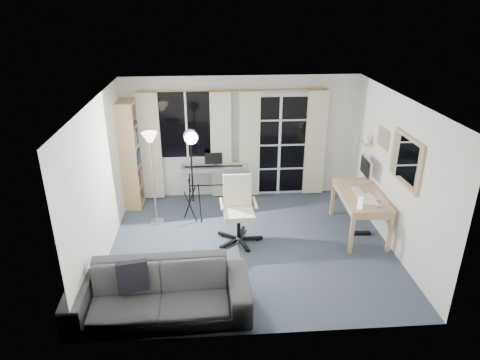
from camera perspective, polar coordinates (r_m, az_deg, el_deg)
name	(u,v)px	position (r m, az deg, el deg)	size (l,w,h in m)	color
floor	(250,246)	(7.07, 1.40, -8.73)	(4.50, 4.00, 0.02)	#3B4856
window	(186,124)	(8.26, -7.16, 7.39)	(1.20, 0.08, 1.40)	white
french_door	(279,146)	(8.50, 5.24, 4.58)	(1.32, 0.09, 2.11)	white
curtains	(235,145)	(8.29, -0.72, 4.70)	(3.60, 0.07, 2.13)	gold
bookshelf	(131,155)	(8.41, -14.37, 3.30)	(0.36, 0.96, 2.04)	tan
torchiere_lamp	(151,151)	(7.32, -11.79, 3.75)	(0.33, 0.33, 1.68)	#B2B2B7
keyboard_piano	(214,169)	(8.25, -3.52, 1.52)	(1.25, 0.61, 0.90)	black
studio_light	(191,148)	(7.21, -6.53, 4.26)	(0.35, 0.36, 1.75)	black
office_chair	(238,203)	(6.96, -0.28, -3.05)	(0.74, 0.77, 1.11)	black
desk	(361,198)	(7.42, 15.84, -2.36)	(0.74, 1.39, 0.73)	tan
monitor	(366,168)	(7.73, 16.43, 1.58)	(0.18, 0.53, 0.46)	silver
desk_clutter	(361,208)	(7.24, 15.84, -3.62)	(0.45, 0.82, 0.92)	white
mug	(379,203)	(6.98, 18.06, -2.99)	(0.12, 0.09, 0.12)	silver
wall_mirror	(406,160)	(6.66, 21.26, 2.45)	(0.04, 0.94, 0.74)	tan
framed_print	(383,138)	(7.42, 18.57, 5.31)	(0.03, 0.42, 0.32)	tan
wall_shelf	(367,140)	(7.89, 16.61, 5.13)	(0.16, 0.30, 0.18)	tan
sofa	(158,285)	(5.56, -10.82, -13.60)	(2.28, 0.73, 0.89)	#303033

